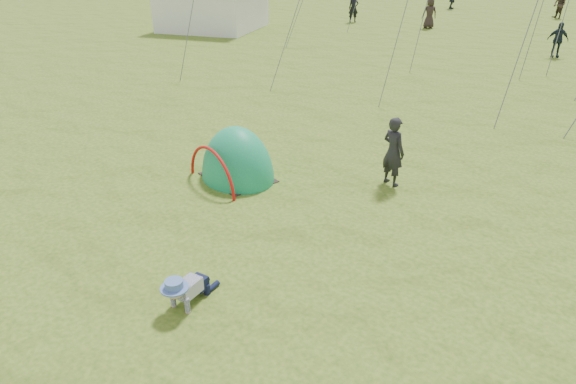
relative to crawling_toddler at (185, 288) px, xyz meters
The scene contains 8 objects.
ground 1.12m from the crawling_toddler, 134.99° to the left, with size 140.00×140.00×0.00m, color #2E5216.
crawling_toddler is the anchor object (origin of this frame).
popup_tent 4.70m from the crawling_toddler, 124.59° to the left, with size 1.95×1.61×2.52m, color #177961.
standing_adult 5.90m from the crawling_toddler, 86.99° to the left, with size 0.59×0.39×1.62m, color black.
crowd_person_1 36.43m from the crawling_toddler, 96.02° to the left, with size 0.86×0.67×1.78m, color #352924.
crowd_person_8 22.96m from the crawling_toddler, 91.38° to the left, with size 0.93×0.39×1.58m, color #1B2631.
crowd_person_10 28.24m from the crawling_toddler, 108.22° to the left, with size 0.86×0.56×1.76m, color #2B201F.
crowd_person_12 29.29m from the crawling_toddler, 117.90° to the left, with size 0.64×0.42×1.76m, color black.
Camera 1 is at (6.06, -4.70, 5.21)m, focal length 32.00 mm.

